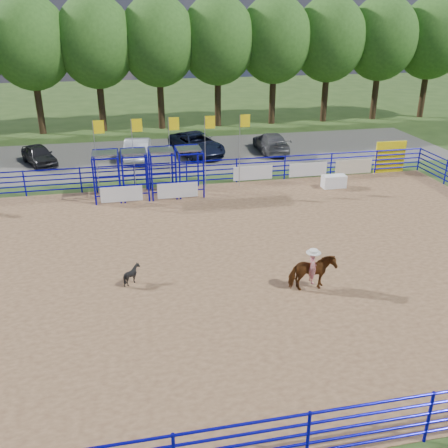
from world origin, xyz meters
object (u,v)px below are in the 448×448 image
(horse_and_rider, at_px, (312,270))
(car_a, at_px, (39,155))
(calf, at_px, (132,274))
(car_b, at_px, (138,148))
(announcer_table, at_px, (334,181))
(car_c, at_px, (196,144))
(car_d, at_px, (271,142))

(horse_and_rider, bearing_deg, car_a, 121.88)
(calf, relative_size, car_a, 0.20)
(car_a, bearing_deg, horse_and_rider, -82.76)
(calf, distance_m, car_b, 17.33)
(announcer_table, xyz_separation_m, car_a, (-17.40, 8.49, 0.28))
(calf, distance_m, car_c, 18.47)
(car_b, bearing_deg, car_a, 5.72)
(announcer_table, xyz_separation_m, car_c, (-6.70, 8.84, 0.39))
(announcer_table, xyz_separation_m, car_b, (-10.85, 8.41, 0.39))
(calf, distance_m, car_a, 18.22)
(announcer_table, bearing_deg, car_c, 127.17)
(car_c, bearing_deg, horse_and_rider, -102.20)
(horse_and_rider, xyz_separation_m, calf, (-6.45, 1.82, -0.42))
(car_b, bearing_deg, car_c, -167.75)
(car_b, relative_size, car_c, 0.85)
(announcer_table, relative_size, car_a, 0.36)
(car_a, bearing_deg, car_c, -22.82)
(car_a, bearing_deg, car_d, -24.61)
(announcer_table, relative_size, car_d, 0.29)
(car_a, xyz_separation_m, car_b, (6.56, -0.08, 0.11))
(car_c, distance_m, car_d, 5.45)
(car_b, xyz_separation_m, car_c, (4.14, 0.42, -0.00))
(car_b, height_order, car_d, car_b)
(calf, relative_size, car_b, 0.16)
(car_a, relative_size, car_b, 0.82)
(car_b, bearing_deg, calf, 92.89)
(car_a, relative_size, car_c, 0.70)
(car_b, bearing_deg, car_d, -173.02)
(announcer_table, relative_size, horse_and_rider, 0.61)
(announcer_table, relative_size, calf, 1.82)
(announcer_table, relative_size, car_b, 0.29)
(calf, bearing_deg, car_c, -17.69)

